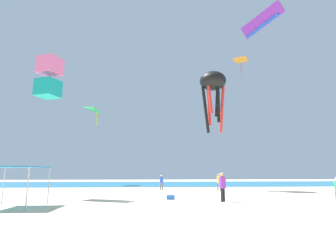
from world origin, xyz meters
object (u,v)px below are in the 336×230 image
object	(u,v)px
kite_parafoil_purple	(262,21)
kite_diamond_orange	(241,61)
person_near_tent	(222,185)
canopy_tent	(16,168)
kite_delta_green	(93,109)
person_central	(219,181)
cooler_box	(171,197)
kite_box_pink	(49,77)
kite_octopus_black	(213,84)
person_rightmost	(161,181)

from	to	relation	value
kite_parafoil_purple	kite_diamond_orange	bearing A→B (deg)	-46.83
person_near_tent	kite_diamond_orange	world-z (taller)	kite_diamond_orange
canopy_tent	kite_delta_green	bearing A→B (deg)	92.66
canopy_tent	person_central	bearing A→B (deg)	42.05
person_central	kite_delta_green	size ratio (longest dim) A/B	0.42
cooler_box	kite_parafoil_purple	bearing A→B (deg)	35.49
canopy_tent	kite_box_pink	xyz separation A→B (m)	(-0.84, 6.29, 7.44)
cooler_box	kite_parafoil_purple	size ratio (longest dim) A/B	0.15
kite_diamond_orange	kite_octopus_black	world-z (taller)	kite_diamond_orange
person_central	kite_box_pink	bearing A→B (deg)	-160.27
person_rightmost	kite_box_pink	size ratio (longest dim) A/B	0.48
canopy_tent	person_central	world-z (taller)	canopy_tent
canopy_tent	cooler_box	bearing A→B (deg)	24.23
person_rightmost	kite_diamond_orange	bearing A→B (deg)	-9.90
kite_diamond_orange	kite_delta_green	xyz separation A→B (m)	(-22.18, 5.54, -6.40)
kite_delta_green	kite_octopus_black	world-z (taller)	kite_octopus_black
person_rightmost	kite_parafoil_purple	xyz separation A→B (m)	(11.12, -2.53, 17.63)
person_rightmost	kite_parafoil_purple	distance (m)	21.00
cooler_box	kite_octopus_black	world-z (taller)	kite_octopus_black
canopy_tent	kite_delta_green	xyz separation A→B (m)	(-1.29, 27.82, 9.52)
person_near_tent	person_central	world-z (taller)	person_near_tent
person_central	kite_parafoil_purple	xyz separation A→B (m)	(5.18, -1.46, 17.55)
person_rightmost	kite_delta_green	size ratio (longest dim) A/B	0.38
canopy_tent	kite_diamond_orange	bearing A→B (deg)	46.85
person_near_tent	person_central	distance (m)	11.42
kite_delta_green	kite_octopus_black	xyz separation A→B (m)	(16.02, -13.37, 0.23)
cooler_box	kite_box_pink	xyz separation A→B (m)	(-9.80, 2.26, 9.36)
person_central	kite_diamond_orange	bearing A→B (deg)	51.14
cooler_box	kite_diamond_orange	bearing A→B (deg)	56.82
person_central	person_rightmost	xyz separation A→B (m)	(-5.95, 1.07, -0.08)
canopy_tent	kite_diamond_orange	world-z (taller)	kite_diamond_orange
cooler_box	kite_delta_green	world-z (taller)	kite_delta_green
kite_octopus_black	kite_diamond_orange	bearing A→B (deg)	-0.35
person_near_tent	cooler_box	xyz separation A→B (m)	(-3.27, 1.83, -0.92)
kite_box_pink	person_central	bearing A→B (deg)	-132.45
person_rightmost	kite_box_pink	distance (m)	15.27
kite_octopus_black	kite_delta_green	bearing A→B (deg)	87.99
person_central	person_rightmost	world-z (taller)	person_central
cooler_box	person_near_tent	bearing A→B (deg)	-29.24
person_rightmost	kite_diamond_orange	xyz separation A→B (m)	(12.06, 7.87, 17.07)
kite_delta_green	kite_parafoil_purple	bearing A→B (deg)	68.69
person_central	kite_diamond_orange	world-z (taller)	kite_diamond_orange
kite_box_pink	kite_parafoil_purple	bearing A→B (deg)	-141.68
person_near_tent	kite_parafoil_purple	xyz separation A→B (m)	(7.73, 9.67, 17.48)
cooler_box	kite_parafoil_purple	world-z (taller)	kite_parafoil_purple
person_near_tent	person_rightmost	size ratio (longest dim) A/B	1.16
kite_octopus_black	kite_parafoil_purple	size ratio (longest dim) A/B	1.82
person_central	person_rightmost	size ratio (longest dim) A/B	1.09
kite_delta_green	kite_parafoil_purple	distance (m)	27.46
person_near_tent	kite_diamond_orange	distance (m)	27.65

